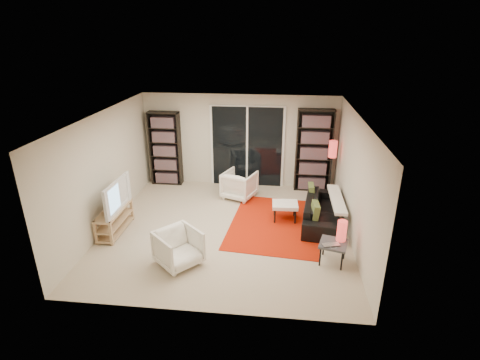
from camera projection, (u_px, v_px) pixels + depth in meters
The scene contains 20 objects.
floor at pixel (227, 229), 7.87m from camera, with size 5.00×5.00×0.00m, color #C0B293.
wall_back at pixel (240, 141), 9.72m from camera, with size 5.00×0.02×2.40m, color beige.
wall_front at pixel (200, 242), 5.11m from camera, with size 5.00×0.02×2.40m, color beige.
wall_left at pixel (105, 171), 7.67m from camera, with size 0.02×5.00×2.40m, color beige.
wall_right at pixel (355, 181), 7.16m from camera, with size 0.02×5.00×2.40m, color beige.
ceiling at pixel (225, 116), 6.96m from camera, with size 5.00×5.00×0.02m, color white.
sliding_door at pixel (247, 147), 9.72m from camera, with size 1.92×0.08×2.16m.
bookshelf_left at pixel (165, 149), 9.84m from camera, with size 0.80×0.30×1.95m.
bookshelf_right at pixel (314, 151), 9.43m from camera, with size 0.90×0.30×2.10m.
tv_stand at pixel (115, 220), 7.68m from camera, with size 0.37×1.14×0.50m.
tv at pixel (112, 195), 7.47m from camera, with size 1.10×0.14×0.63m, color black.
rug at pixel (276, 223), 8.07m from camera, with size 1.88×2.55×0.01m, color #BC1D06.
sofa at pixel (323, 210), 8.05m from camera, with size 1.89×0.74×0.55m, color black.
armchair_back at pixel (239, 185), 9.22m from camera, with size 0.72×0.74×0.67m, color white.
armchair_front at pixel (178, 248), 6.59m from camera, with size 0.69×0.71×0.65m, color white.
ottoman at pixel (285, 206), 8.11m from camera, with size 0.56×0.47×0.40m.
side_table at pixel (333, 245), 6.62m from camera, with size 0.57×0.57×0.40m.
laptop at pixel (332, 246), 6.48m from camera, with size 0.30×0.19×0.02m, color silver.
table_lamp at pixel (342, 231), 6.62m from camera, with size 0.17×0.17×0.38m, color #EA3A32.
floor_lamp at pixel (332, 155), 8.87m from camera, with size 0.22×0.22×1.47m.
Camera 1 is at (1.03, -6.83, 3.91)m, focal length 28.00 mm.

